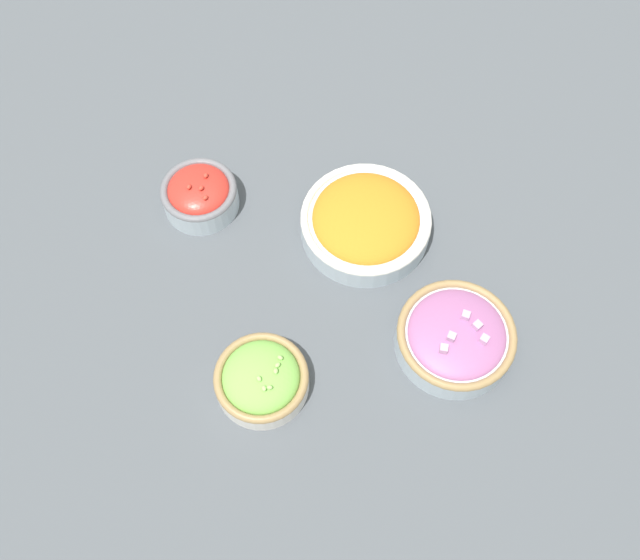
# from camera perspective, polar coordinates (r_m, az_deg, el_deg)

# --- Properties ---
(ground_plane) EXTENTS (3.00, 3.00, 0.00)m
(ground_plane) POSITION_cam_1_polar(r_m,az_deg,el_deg) (1.07, 0.00, -0.73)
(ground_plane) COLOR #4C5156
(bowl_carrots) EXTENTS (0.20, 0.20, 0.06)m
(bowl_carrots) POSITION_cam_1_polar(r_m,az_deg,el_deg) (1.09, 3.68, 4.72)
(bowl_carrots) COLOR #B2C1CC
(bowl_carrots) RESTS_ON ground_plane
(bowl_lettuce) EXTENTS (0.13, 0.13, 0.06)m
(bowl_lettuce) POSITION_cam_1_polar(r_m,az_deg,el_deg) (0.99, -4.71, -7.88)
(bowl_lettuce) COLOR silver
(bowl_lettuce) RESTS_ON ground_plane
(bowl_cherry_tomatoes) EXTENTS (0.12, 0.12, 0.06)m
(bowl_cherry_tomatoes) POSITION_cam_1_polar(r_m,az_deg,el_deg) (1.13, -9.61, 6.82)
(bowl_cherry_tomatoes) COLOR #B2C1CC
(bowl_cherry_tomatoes) RESTS_ON ground_plane
(bowl_red_onion) EXTENTS (0.17, 0.17, 0.06)m
(bowl_red_onion) POSITION_cam_1_polar(r_m,az_deg,el_deg) (1.02, 10.79, -4.49)
(bowl_red_onion) COLOR #B2C1CC
(bowl_red_onion) RESTS_ON ground_plane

